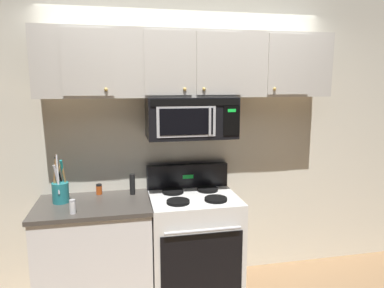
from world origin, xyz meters
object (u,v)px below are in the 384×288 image
at_px(pepper_mill, 132,184).
at_px(spice_jar, 99,189).
at_px(salt_shaker, 73,207).
at_px(utensil_crock_teal, 60,190).
at_px(stove_range, 194,243).
at_px(over_range_microwave, 191,117).

bearing_deg(pepper_mill, spice_jar, 167.81).
xyz_separation_m(salt_shaker, pepper_mill, (0.46, 0.38, 0.04)).
relative_size(utensil_crock_teal, spice_jar, 4.37).
distance_m(salt_shaker, pepper_mill, 0.60).
height_order(stove_range, over_range_microwave, over_range_microwave).
bearing_deg(salt_shaker, stove_range, 12.06).
relative_size(stove_range, over_range_microwave, 1.47).
relative_size(over_range_microwave, pepper_mill, 4.17).
relative_size(salt_shaker, spice_jar, 1.17).
bearing_deg(stove_range, utensil_crock_teal, 176.28).
relative_size(utensil_crock_teal, salt_shaker, 3.73).
bearing_deg(pepper_mill, stove_range, -18.22).
height_order(salt_shaker, spice_jar, salt_shaker).
height_order(stove_range, utensil_crock_teal, utensil_crock_teal).
distance_m(over_range_microwave, utensil_crock_teal, 1.24).
xyz_separation_m(over_range_microwave, salt_shaker, (-0.97, -0.32, -0.62)).
distance_m(over_range_microwave, pepper_mill, 0.78).
bearing_deg(spice_jar, pepper_mill, -12.19).
xyz_separation_m(utensil_crock_teal, salt_shaker, (0.13, -0.28, -0.05)).
xyz_separation_m(over_range_microwave, utensil_crock_teal, (-1.10, -0.04, -0.57)).
distance_m(stove_range, over_range_microwave, 1.11).
bearing_deg(over_range_microwave, utensil_crock_teal, -177.66).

